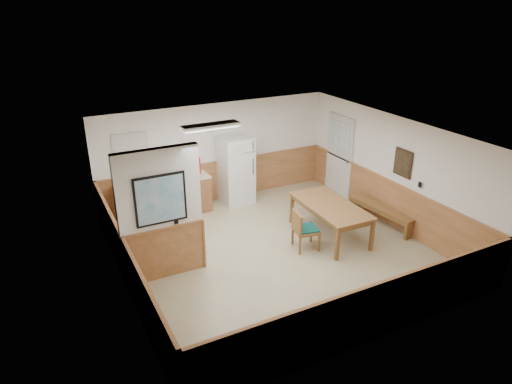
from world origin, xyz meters
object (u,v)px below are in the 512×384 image
fire_extinguisher (198,165)px  soap_bottle (127,182)px  dining_table (330,208)px  dining_chair (302,227)px  dining_bench (382,210)px  refrigerator (236,170)px

fire_extinguisher → soap_bottle: (-1.71, -0.04, -0.10)m
dining_table → dining_chair: dining_chair is taller
dining_bench → fire_extinguisher: (-3.40, 2.73, 0.77)m
refrigerator → dining_table: (1.04, -2.57, -0.19)m
dining_bench → dining_chair: (-2.24, -0.12, 0.15)m
dining_table → soap_bottle: size_ratio=8.05×
soap_bottle → fire_extinguisher: bearing=1.5°
dining_table → soap_bottle: 4.55m
dining_table → dining_chair: 0.88m
dining_table → dining_bench: size_ratio=1.10×
dining_table → dining_bench: (1.41, -0.08, -0.31)m
soap_bottle → refrigerator: bearing=-0.8°
soap_bottle → dining_table: bearing=-35.1°
dining_chair → soap_bottle: bearing=146.3°
refrigerator → dining_table: size_ratio=0.87×
refrigerator → soap_bottle: refrigerator is taller
dining_table → dining_chair: (-0.84, -0.20, -0.17)m
dining_table → soap_bottle: (-3.71, 2.61, 0.36)m
refrigerator → dining_bench: size_ratio=0.96×
dining_table → fire_extinguisher: size_ratio=3.94×
refrigerator → dining_chair: (0.20, -2.77, -0.36)m
dining_chair → soap_bottle: size_ratio=3.48×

